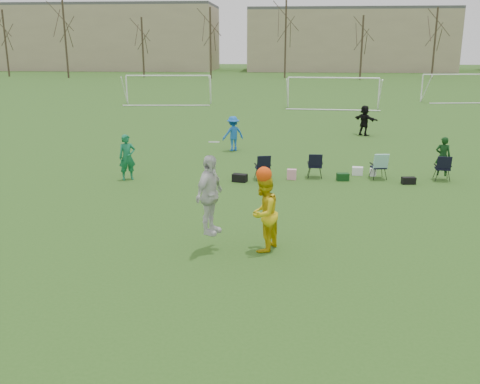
# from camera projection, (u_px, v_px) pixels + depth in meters

# --- Properties ---
(ground) EXTENTS (260.00, 260.00, 0.00)m
(ground) POSITION_uv_depth(u_px,v_px,m) (277.00, 253.00, 13.35)
(ground) COLOR #2D581B
(ground) RESTS_ON ground
(fielder_green_near) EXTENTS (0.76, 0.67, 1.75)m
(fielder_green_near) POSITION_uv_depth(u_px,v_px,m) (127.00, 157.00, 20.36)
(fielder_green_near) COLOR #136C42
(fielder_green_near) RESTS_ON ground
(fielder_blue) EXTENTS (1.25, 1.10, 1.68)m
(fielder_blue) POSITION_uv_depth(u_px,v_px,m) (233.00, 134.00, 25.94)
(fielder_blue) COLOR blue
(fielder_blue) RESTS_ON ground
(fielder_black) EXTENTS (1.44, 1.51, 1.71)m
(fielder_black) POSITION_uv_depth(u_px,v_px,m) (364.00, 120.00, 30.32)
(fielder_black) COLOR black
(fielder_black) RESTS_ON ground
(center_contest) EXTENTS (2.29, 1.34, 2.80)m
(center_contest) POSITION_uv_depth(u_px,v_px,m) (239.00, 204.00, 13.23)
(center_contest) COLOR silver
(center_contest) RESTS_ON ground
(sideline_setup) EXTENTS (8.33, 1.87, 1.66)m
(sideline_setup) POSITION_uv_depth(u_px,v_px,m) (362.00, 166.00, 20.55)
(sideline_setup) COLOR black
(sideline_setup) RESTS_ON ground
(goal_left) EXTENTS (7.39, 0.76, 2.46)m
(goal_left) POSITION_uv_depth(u_px,v_px,m) (168.00, 81.00, 46.29)
(goal_left) COLOR white
(goal_left) RESTS_ON ground
(goal_mid) EXTENTS (7.40, 0.63, 2.46)m
(goal_mid) POSITION_uv_depth(u_px,v_px,m) (333.00, 84.00, 43.25)
(goal_mid) COLOR white
(goal_mid) RESTS_ON ground
(goal_right) EXTENTS (7.35, 1.14, 2.46)m
(goal_right) POSITION_uv_depth(u_px,v_px,m) (462.00, 80.00, 48.05)
(goal_right) COLOR white
(goal_right) RESTS_ON ground
(tree_line) EXTENTS (110.28, 3.28, 11.40)m
(tree_line) POSITION_uv_depth(u_px,v_px,m) (287.00, 44.00, 79.04)
(tree_line) COLOR #382B21
(tree_line) RESTS_ON ground
(building_row) EXTENTS (126.00, 16.00, 13.00)m
(building_row) POSITION_uv_depth(u_px,v_px,m) (321.00, 39.00, 103.39)
(building_row) COLOR tan
(building_row) RESTS_ON ground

